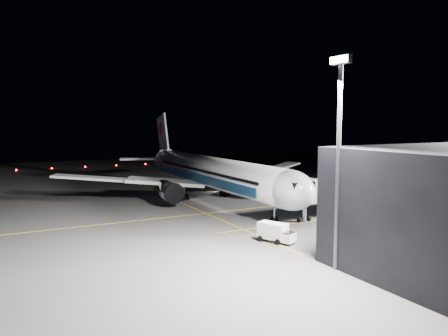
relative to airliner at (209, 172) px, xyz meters
name	(u,v)px	position (x,y,z in m)	size (l,w,h in m)	color
ground	(212,200)	(1.08, 0.00, -5.16)	(200.00, 200.00, 0.00)	#4C4C4F
guide_line_main	(238,210)	(11.08, 0.00, -5.16)	(0.25, 80.00, 0.01)	gold
guide_line_cross	(182,203)	(1.08, -6.00, -5.16)	(70.00, 0.25, 0.01)	gold
guide_line_side	(334,218)	(23.08, 10.00, -5.16)	(0.25, 40.00, 0.01)	gold
airliner	(209,172)	(0.00, 0.00, 0.00)	(61.48, 54.22, 16.64)	silver
jet_bridge	(374,184)	(23.08, 18.06, -0.58)	(3.60, 34.40, 6.30)	#B2B2B7
floodlight_mast_south	(339,144)	(41.08, -6.01, 7.21)	(2.40, 0.67, 20.70)	#59595E
taxiway_lights	(116,165)	(-70.92, 0.00, -4.94)	(0.44, 60.44, 0.44)	#FF140A
service_truck	(276,232)	(30.22, -5.66, -3.92)	(4.86, 3.51, 2.33)	silver
baggage_tug	(226,186)	(-8.52, 7.99, -4.32)	(2.84, 2.44, 1.83)	black
safety_cone_a	(271,194)	(1.61, 12.86, -4.88)	(0.38, 0.38, 0.57)	#DF5B09
safety_cone_b	(219,193)	(-3.87, 4.00, -4.90)	(0.35, 0.35, 0.53)	#DF5B09
safety_cone_c	(292,197)	(6.87, 14.00, -4.85)	(0.42, 0.42, 0.63)	#DF5B09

